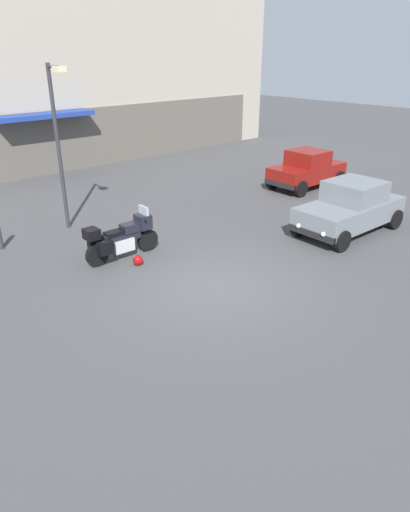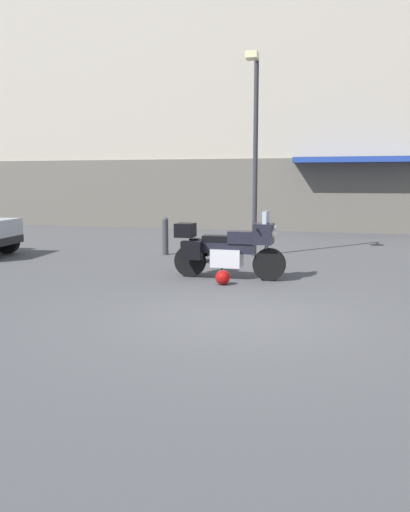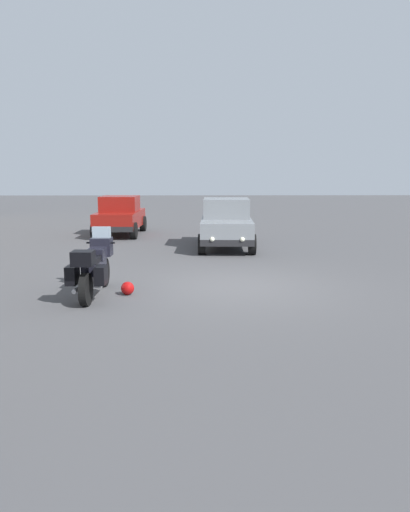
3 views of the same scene
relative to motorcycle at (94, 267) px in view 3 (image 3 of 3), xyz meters
The scene contains 5 objects.
ground_plane 3.12m from the motorcycle, 75.47° to the right, with size 80.00×80.00×0.00m, color #424244.
motorcycle is the anchor object (origin of this frame).
helmet 0.82m from the motorcycle, 84.47° to the right, with size 0.28×0.28×0.28m, color #990C0C.
car_hatchback_near 7.18m from the motorcycle, 25.58° to the right, with size 3.93×1.91×1.64m.
car_compact_side 9.79m from the motorcycle, ahead, with size 3.52×1.80×1.56m.
Camera 3 is at (-10.72, 0.81, 2.59)m, focal length 34.35 mm.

